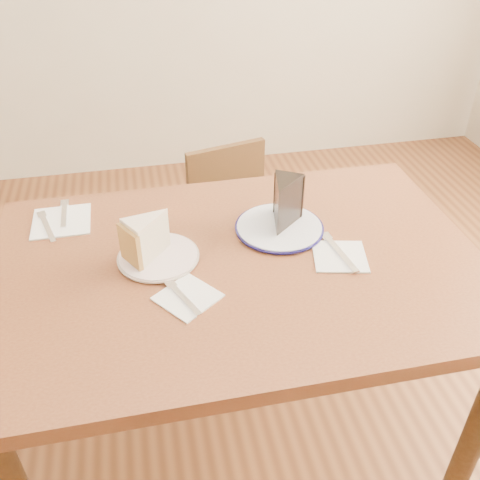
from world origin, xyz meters
name	(u,v)px	position (x,y,z in m)	size (l,w,h in m)	color
ground	(239,442)	(0.00, 0.00, 0.00)	(4.00, 4.00, 0.00)	#452412
table	(239,291)	(0.00, 0.00, 0.65)	(1.20, 0.80, 0.75)	#482413
chair_far	(239,236)	(0.12, 0.59, 0.40)	(0.43, 0.43, 0.72)	#311D0E
plate_cream	(158,257)	(-0.19, 0.05, 0.76)	(0.19, 0.19, 0.01)	silver
plate_navy	(279,228)	(0.13, 0.11, 0.76)	(0.22, 0.22, 0.01)	white
carrot_cake	(151,237)	(-0.20, 0.06, 0.81)	(0.08, 0.11, 0.09)	beige
chocolate_cake	(283,206)	(0.14, 0.11, 0.82)	(0.08, 0.11, 0.12)	black
napkin_cream	(188,297)	(-0.14, -0.11, 0.75)	(0.12, 0.12, 0.00)	white
napkin_navy	(340,256)	(0.25, -0.04, 0.75)	(0.13, 0.13, 0.00)	white
napkin_spare	(61,221)	(-0.44, 0.26, 0.75)	(0.15, 0.15, 0.00)	white
fork_cream	(183,297)	(-0.15, -0.11, 0.76)	(0.01, 0.14, 0.00)	silver
knife_navy	(340,252)	(0.25, -0.03, 0.76)	(0.02, 0.17, 0.00)	silver
fork_spare	(64,213)	(-0.43, 0.30, 0.76)	(0.01, 0.14, 0.00)	silver
knife_spare	(47,227)	(-0.47, 0.24, 0.76)	(0.01, 0.16, 0.00)	silver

